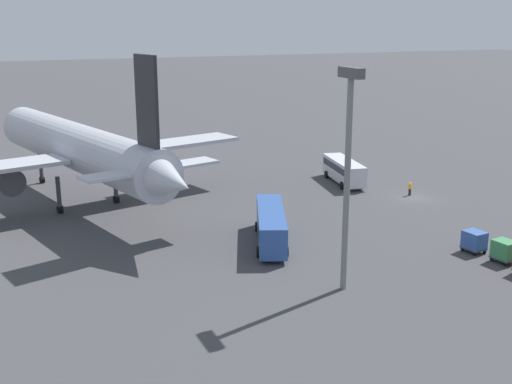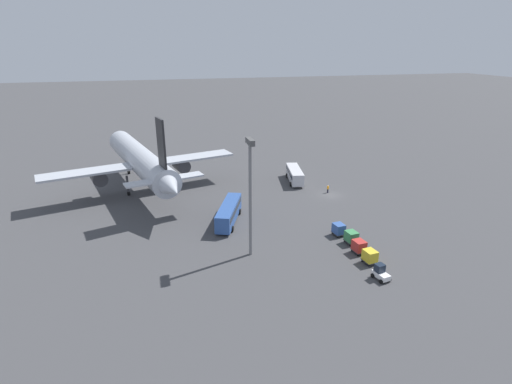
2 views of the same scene
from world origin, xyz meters
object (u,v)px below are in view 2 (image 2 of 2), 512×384
(shuttle_bus_far, at_px, (229,212))
(shuttle_bus_near, at_px, (295,174))
(worker_person, at_px, (328,189))
(cargo_cart_green, at_px, (351,237))
(cargo_cart_blue, at_px, (339,229))
(cargo_cart_yellow, at_px, (370,256))
(cargo_cart_red, at_px, (359,246))
(airplane, at_px, (141,160))
(baggage_tug, at_px, (381,273))

(shuttle_bus_far, bearing_deg, shuttle_bus_near, -24.29)
(worker_person, bearing_deg, cargo_cart_green, 164.51)
(shuttle_bus_far, relative_size, cargo_cart_blue, 5.52)
(worker_person, distance_m, cargo_cart_yellow, 29.18)
(cargo_cart_red, bearing_deg, shuttle_bus_far, 46.17)
(shuttle_bus_near, xyz_separation_m, worker_person, (-8.77, -4.30, -0.99))
(shuttle_bus_near, relative_size, cargo_cart_yellow, 4.77)
(shuttle_bus_far, height_order, cargo_cart_red, shuttle_bus_far)
(worker_person, relative_size, cargo_cart_yellow, 0.80)
(airplane, bearing_deg, cargo_cart_green, -151.26)
(cargo_cart_yellow, bearing_deg, worker_person, -12.83)
(worker_person, distance_m, cargo_cart_red, 26.14)
(shuttle_bus_near, bearing_deg, worker_person, -142.88)
(airplane, bearing_deg, baggage_tug, -159.61)
(shuttle_bus_far, height_order, cargo_cart_green, shuttle_bus_far)
(worker_person, relative_size, cargo_cart_red, 0.80)
(shuttle_bus_far, bearing_deg, baggage_tug, -122.87)
(cargo_cart_yellow, relative_size, cargo_cart_red, 1.00)
(shuttle_bus_near, bearing_deg, cargo_cart_red, -172.73)
(worker_person, height_order, cargo_cart_yellow, cargo_cart_yellow)
(cargo_cart_yellow, relative_size, cargo_cart_blue, 1.00)
(shuttle_bus_far, bearing_deg, worker_person, -46.14)
(cargo_cart_yellow, distance_m, cargo_cart_green, 6.27)
(worker_person, height_order, cargo_cart_green, cargo_cart_green)
(shuttle_bus_near, relative_size, cargo_cart_red, 4.77)
(cargo_cart_green, bearing_deg, cargo_cart_blue, 11.98)
(worker_person, xyz_separation_m, cargo_cart_green, (-22.19, 6.15, 0.32))
(airplane, height_order, cargo_cart_green, airplane)
(airplane, relative_size, worker_person, 26.83)
(baggage_tug, height_order, cargo_cart_green, baggage_tug)
(shuttle_bus_far, distance_m, cargo_cart_blue, 19.27)
(baggage_tug, xyz_separation_m, cargo_cart_yellow, (4.04, -0.69, 0.25))
(cargo_cart_green, height_order, cargo_cart_blue, same)
(shuttle_bus_near, distance_m, shuttle_bus_far, 26.15)
(cargo_cart_green, bearing_deg, worker_person, -15.49)
(airplane, distance_m, cargo_cart_yellow, 51.30)
(shuttle_bus_far, relative_size, worker_person, 6.94)
(airplane, distance_m, shuttle_bus_near, 34.21)
(airplane, xyz_separation_m, shuttle_bus_near, (-2.84, -33.72, -4.99))
(airplane, xyz_separation_m, cargo_cart_green, (-33.79, -31.87, -5.65))
(shuttle_bus_far, xyz_separation_m, cargo_cart_blue, (-9.89, -16.52, -0.82))
(shuttle_bus_near, distance_m, baggage_tug, 41.36)
(airplane, distance_m, cargo_cart_green, 46.79)
(shuttle_bus_near, distance_m, cargo_cart_blue, 27.94)
(cargo_cart_red, bearing_deg, baggage_tug, 174.73)
(cargo_cart_red, bearing_deg, worker_person, -14.42)
(shuttle_bus_near, distance_m, cargo_cart_yellow, 37.28)
(shuttle_bus_near, xyz_separation_m, shuttle_bus_far, (-17.93, 19.03, 0.16))
(shuttle_bus_near, distance_m, worker_person, 9.81)
(shuttle_bus_far, xyz_separation_m, worker_person, (9.17, -23.33, -1.14))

